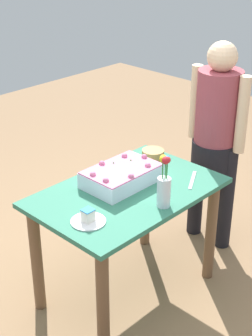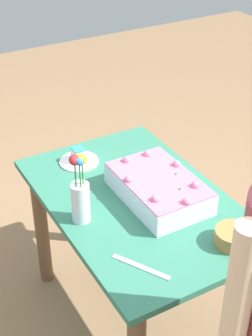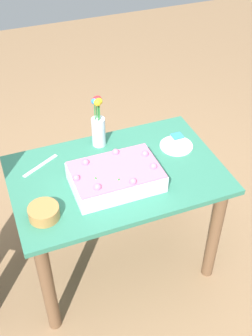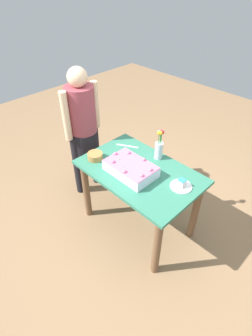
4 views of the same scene
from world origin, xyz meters
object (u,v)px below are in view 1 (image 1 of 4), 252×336
Objects in this scene: sheet_cake at (121,176)px; serving_plate_with_slice at (88,219)px; fruit_bowl at (153,154)px; flower_vase at (164,185)px; cake_knife at (192,180)px; person_standing at (216,134)px.

serving_plate_with_slice is at bearing -157.86° from sheet_cake.
serving_plate_with_slice is 1.28× the size of fruit_bowl.
cake_knife is at bearing 10.95° from flower_vase.
person_standing is at bearing 16.49° from flower_vase.
cake_knife is at bearing -8.14° from serving_plate_with_slice.
cake_knife is 0.39m from flower_vase.
sheet_cake is at bearing -6.94° from person_standing.
cake_knife is 0.38m from fruit_bowl.
fruit_bowl reaches higher than cake_knife.
person_standing is (0.83, -0.10, 0.05)m from sheet_cake.
serving_plate_with_slice is at bearing 3.41° from person_standing.
cake_knife is 1.60× the size of fruit_bowl.
flower_vase is at bearing -94.49° from sheet_cake.
flower_vase is 0.21× the size of person_standing.
sheet_cake reaches higher than serving_plate_with_slice.
fruit_bowl is (0.82, 0.27, 0.01)m from serving_plate_with_slice.
fruit_bowl is 0.48m from person_standing.
fruit_bowl is at bearing -23.90° from person_standing.
cake_knife is (0.33, -0.28, -0.05)m from sheet_cake.
person_standing reaches higher than fruit_bowl.
sheet_cake is 1.44× the size of flower_vase.
fruit_bowl is at bearing 46.66° from flower_vase.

